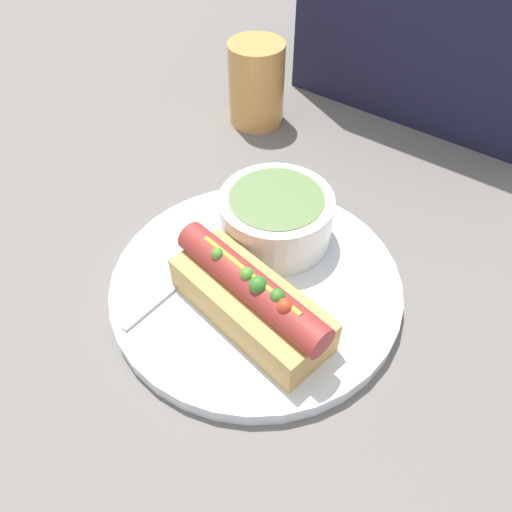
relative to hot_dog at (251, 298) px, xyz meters
The scene contains 6 objects.
ground_plane 0.06m from the hot_dog, 120.53° to the left, with size 4.00×4.00×0.00m, color slate.
dinner_plate 0.06m from the hot_dog, 120.53° to the left, with size 0.29×0.29×0.02m.
hot_dog is the anchor object (origin of this frame).
soup_bowl 0.11m from the hot_dog, 113.08° to the left, with size 0.12×0.12×0.06m.
spoon 0.09m from the hot_dog, 157.56° to the left, with size 0.02×0.17×0.01m.
drinking_glass 0.37m from the hot_dog, 125.73° to the left, with size 0.08×0.08×0.11m.
Camera 1 is at (0.19, -0.26, 0.40)m, focal length 35.00 mm.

